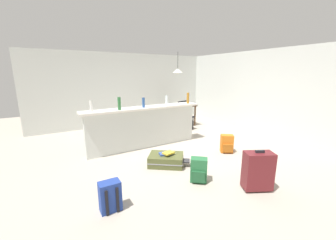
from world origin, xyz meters
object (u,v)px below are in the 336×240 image
at_px(backpack_blue, 110,196).
at_px(book_stack, 167,153).
at_px(suitcase_flat_olive, 166,160).
at_px(backpack_green, 199,170).
at_px(dining_table, 178,107).
at_px(bottle_white, 91,106).
at_px(dining_chair_near_partition, 184,114).
at_px(bottle_green, 119,103).
at_px(bottle_amber, 188,98).
at_px(suitcase_upright_maroon, 258,170).
at_px(bottle_blue, 143,103).
at_px(bottle_clear, 167,100).
at_px(pendant_lamp, 178,71).
at_px(backpack_orange, 227,144).

distance_m(backpack_blue, book_stack, 1.60).
height_order(suitcase_flat_olive, backpack_green, backpack_green).
xyz_separation_m(dining_table, book_stack, (-1.98, -2.60, -0.39)).
relative_size(bottle_white, backpack_green, 0.54).
bearing_deg(dining_table, dining_chair_near_partition, -99.61).
height_order(bottle_white, dining_table, bottle_white).
xyz_separation_m(bottle_green, book_stack, (0.58, -1.09, -0.92)).
distance_m(suitcase_flat_olive, backpack_green, 0.87).
relative_size(suitcase_flat_olive, backpack_blue, 2.05).
relative_size(bottle_amber, suitcase_flat_olive, 0.33).
relative_size(backpack_green, book_stack, 1.41).
xyz_separation_m(bottle_amber, dining_chair_near_partition, (0.58, 0.97, -0.65)).
xyz_separation_m(bottle_white, bottle_green, (0.58, -0.11, 0.03)).
height_order(backpack_blue, backpack_green, same).
bearing_deg(suitcase_upright_maroon, bottle_white, 125.63).
bearing_deg(bottle_white, bottle_amber, -1.84).
bearing_deg(bottle_amber, suitcase_flat_olive, -139.97).
relative_size(bottle_green, suitcase_flat_olive, 0.33).
xyz_separation_m(dining_table, backpack_blue, (-3.35, -3.42, -0.44)).
height_order(dining_table, book_stack, dining_table).
distance_m(bottle_blue, dining_chair_near_partition, 2.20).
height_order(bottle_blue, bottle_amber, bottle_amber).
relative_size(bottle_green, book_stack, 0.96).
xyz_separation_m(bottle_blue, backpack_blue, (-1.39, -1.94, -0.94)).
height_order(suitcase_upright_maroon, backpack_green, suitcase_upright_maroon).
height_order(bottle_clear, backpack_blue, bottle_clear).
height_order(pendant_lamp, book_stack, pendant_lamp).
distance_m(bottle_blue, book_stack, 1.43).
bearing_deg(backpack_orange, suitcase_flat_olive, 175.29).
distance_m(bottle_blue, bottle_clear, 0.64).
xyz_separation_m(bottle_clear, book_stack, (-0.66, -1.13, -0.90)).
bearing_deg(pendant_lamp, suitcase_flat_olive, -127.11).
bearing_deg(suitcase_upright_maroon, backpack_orange, 60.75).
bearing_deg(backpack_blue, bottle_blue, 54.44).
bearing_deg(book_stack, bottle_blue, 88.98).
distance_m(dining_table, suitcase_flat_olive, 3.30).
height_order(bottle_green, suitcase_flat_olive, bottle_green).
distance_m(bottle_white, bottle_blue, 1.18).
distance_m(bottle_amber, suitcase_flat_olive, 2.03).
bearing_deg(bottle_blue, backpack_blue, -125.56).
distance_m(bottle_amber, dining_table, 1.70).
height_order(dining_table, dining_chair_near_partition, dining_chair_near_partition).
height_order(backpack_orange, backpack_blue, same).
bearing_deg(pendant_lamp, bottle_white, -156.01).
relative_size(bottle_white, suitcase_flat_olive, 0.27).
xyz_separation_m(pendant_lamp, backpack_green, (-1.79, -3.41, -1.70)).
bearing_deg(backpack_blue, book_stack, 31.03).
bearing_deg(backpack_blue, bottle_white, 84.02).
bearing_deg(bottle_blue, bottle_white, 176.08).
bearing_deg(backpack_green, suitcase_upright_maroon, -46.67).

